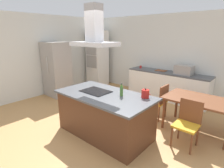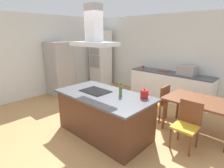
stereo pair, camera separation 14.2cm
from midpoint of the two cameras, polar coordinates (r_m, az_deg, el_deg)
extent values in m
plane|color=tan|center=(5.10, 10.63, -8.68)|extent=(16.00, 16.00, 0.00)
cube|color=silver|center=(6.25, 20.09, 8.08)|extent=(7.20, 0.10, 2.70)
cube|color=silver|center=(6.86, -16.55, 9.01)|extent=(0.10, 8.80, 2.70)
cube|color=#59331E|center=(3.84, -1.46, -9.84)|extent=(1.92, 0.98, 0.86)
cube|color=#4C4F54|center=(3.67, -1.51, -3.49)|extent=(2.02, 1.08, 0.04)
cube|color=black|center=(3.83, -4.23, -2.25)|extent=(0.60, 0.44, 0.01)
cylinder|color=#B21E19|center=(3.47, 11.40, -3.18)|extent=(0.15, 0.15, 0.16)
sphere|color=black|center=(3.44, 11.49, -1.73)|extent=(0.03, 0.03, 0.03)
cone|color=#B21E19|center=(3.43, 12.76, -3.39)|extent=(0.06, 0.03, 0.04)
cylinder|color=#47722D|center=(3.51, 3.89, -2.29)|extent=(0.06, 0.06, 0.20)
cylinder|color=#47722D|center=(3.48, 3.92, -0.39)|extent=(0.03, 0.03, 0.04)
cylinder|color=black|center=(3.47, 3.93, 0.02)|extent=(0.03, 0.03, 0.01)
cube|color=white|center=(6.07, 18.38, -0.86)|extent=(2.60, 0.62, 0.86)
cube|color=#4C4F54|center=(5.97, 18.75, 3.28)|extent=(2.60, 0.62, 0.04)
cube|color=#9E9993|center=(5.76, 23.35, 4.02)|extent=(0.50, 0.38, 0.28)
cylinder|color=red|center=(6.43, 10.56, 5.32)|extent=(0.08, 0.08, 0.09)
cube|color=brown|center=(6.11, 16.77, 4.02)|extent=(0.34, 0.24, 0.02)
cube|color=white|center=(7.45, -3.12, 8.19)|extent=(0.70, 0.64, 2.20)
cube|color=#9E9993|center=(7.19, -5.10, 10.68)|extent=(0.56, 0.02, 0.36)
cube|color=#9E9993|center=(7.24, -5.02, 7.13)|extent=(0.56, 0.02, 0.48)
cube|color=#9E9993|center=(6.43, -15.65, 4.67)|extent=(0.80, 0.70, 1.82)
cylinder|color=beige|center=(6.17, -18.47, 5.79)|extent=(0.02, 0.02, 0.55)
cube|color=brown|center=(4.22, 27.35, -4.84)|extent=(1.40, 0.90, 0.04)
cylinder|color=brown|center=(4.23, 17.11, -9.19)|extent=(0.06, 0.06, 0.71)
cylinder|color=brown|center=(4.86, 21.04, -6.23)|extent=(0.06, 0.06, 0.71)
cube|color=gold|center=(3.67, 23.33, -12.50)|extent=(0.42, 0.42, 0.04)
cube|color=brown|center=(3.74, 24.76, -8.09)|extent=(0.42, 0.04, 0.44)
cylinder|color=brown|center=(3.59, 24.67, -17.53)|extent=(0.04, 0.04, 0.41)
cylinder|color=brown|center=(3.68, 19.21, -15.96)|extent=(0.04, 0.04, 0.41)
cylinder|color=brown|center=(3.89, 26.48, -15.04)|extent=(0.04, 0.04, 0.41)
cylinder|color=brown|center=(3.98, 21.42, -13.69)|extent=(0.04, 0.04, 0.41)
cube|color=gold|center=(4.66, 15.04, -5.64)|extent=(0.42, 0.42, 0.04)
cube|color=brown|center=(4.50, 17.38, -3.34)|extent=(0.04, 0.42, 0.44)
cylinder|color=brown|center=(4.68, 11.83, -8.32)|extent=(0.04, 0.04, 0.41)
cylinder|color=brown|center=(4.97, 14.03, -6.99)|extent=(0.04, 0.04, 0.41)
cylinder|color=brown|center=(4.52, 15.76, -9.47)|extent=(0.04, 0.04, 0.41)
cylinder|color=brown|center=(4.82, 17.78, -8.01)|extent=(0.04, 0.04, 0.41)
cube|color=#ADADB2|center=(3.65, -4.55, 12.61)|extent=(0.90, 0.55, 0.08)
cube|color=#ADADB2|center=(3.65, -4.69, 18.74)|extent=(0.28, 0.24, 0.70)
camera|label=1|loc=(0.07, -88.98, 0.29)|focal=28.72mm
camera|label=2|loc=(0.07, 91.02, -0.29)|focal=28.72mm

